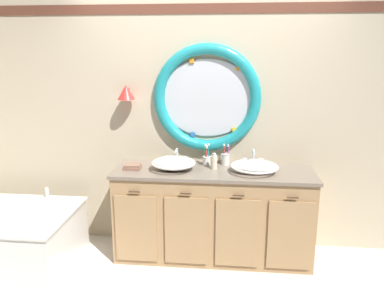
# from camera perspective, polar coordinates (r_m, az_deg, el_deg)

# --- Properties ---
(ground_plane) EXTENTS (14.00, 14.00, 0.00)m
(ground_plane) POSITION_cam_1_polar(r_m,az_deg,el_deg) (3.69, 1.24, -18.08)
(ground_plane) COLOR silver
(back_wall_assembly) EXTENTS (6.40, 0.26, 2.60)m
(back_wall_assembly) POSITION_cam_1_polar(r_m,az_deg,el_deg) (3.77, 2.04, 4.19)
(back_wall_assembly) COLOR beige
(back_wall_assembly) RESTS_ON ground_plane
(vanity_counter) EXTENTS (1.86, 0.60, 0.87)m
(vanity_counter) POSITION_cam_1_polar(r_m,az_deg,el_deg) (3.72, 3.15, -10.23)
(vanity_counter) COLOR tan
(vanity_counter) RESTS_ON ground_plane
(sink_basin_left) EXTENTS (0.41, 0.41, 0.13)m
(sink_basin_left) POSITION_cam_1_polar(r_m,az_deg,el_deg) (3.56, -2.77, -2.86)
(sink_basin_left) COLOR white
(sink_basin_left) RESTS_ON vanity_counter
(sink_basin_right) EXTENTS (0.44, 0.44, 0.10)m
(sink_basin_right) POSITION_cam_1_polar(r_m,az_deg,el_deg) (3.54, 9.28, -3.34)
(sink_basin_right) COLOR white
(sink_basin_right) RESTS_ON vanity_counter
(faucet_set_left) EXTENTS (0.22, 0.14, 0.15)m
(faucet_set_left) POSITION_cam_1_polar(r_m,az_deg,el_deg) (3.77, -2.28, -1.95)
(faucet_set_left) COLOR silver
(faucet_set_left) RESTS_ON vanity_counter
(faucet_set_right) EXTENTS (0.21, 0.12, 0.16)m
(faucet_set_right) POSITION_cam_1_polar(r_m,az_deg,el_deg) (3.75, 9.09, -2.22)
(faucet_set_right) COLOR silver
(faucet_set_right) RESTS_ON vanity_counter
(toothbrush_holder_left) EXTENTS (0.08, 0.08, 0.22)m
(toothbrush_holder_left) POSITION_cam_1_polar(r_m,az_deg,el_deg) (3.71, 2.20, -2.32)
(toothbrush_holder_left) COLOR white
(toothbrush_holder_left) RESTS_ON vanity_counter
(toothbrush_holder_right) EXTENTS (0.08, 0.08, 0.21)m
(toothbrush_holder_right) POSITION_cam_1_polar(r_m,az_deg,el_deg) (3.73, 5.00, -2.17)
(toothbrush_holder_right) COLOR white
(toothbrush_holder_right) RESTS_ON vanity_counter
(soap_dispenser) EXTENTS (0.06, 0.06, 0.16)m
(soap_dispenser) POSITION_cam_1_polar(r_m,az_deg,el_deg) (3.59, 3.30, -2.63)
(soap_dispenser) COLOR #EFE5C6
(soap_dispenser) RESTS_ON vanity_counter
(folded_hand_towel) EXTENTS (0.16, 0.13, 0.05)m
(folded_hand_towel) POSITION_cam_1_polar(r_m,az_deg,el_deg) (3.64, -8.85, -3.34)
(folded_hand_towel) COLOR #936B56
(folded_hand_towel) RESTS_ON vanity_counter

